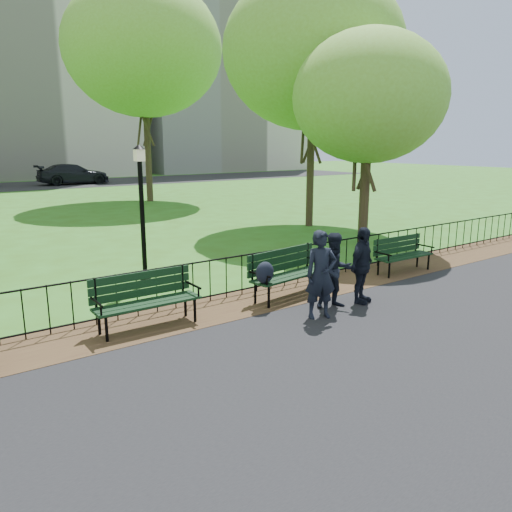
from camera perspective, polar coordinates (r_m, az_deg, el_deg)
ground at (r=9.82m, az=7.95°, el=-6.62°), size 120.00×120.00×0.00m
asphalt_path at (r=7.92m, az=25.57°, el=-12.68°), size 60.00×9.20×0.01m
dirt_strip at (r=10.89m, az=2.49°, el=-4.46°), size 60.00×1.60×0.01m
far_street at (r=42.27m, az=-27.09°, el=7.05°), size 70.00×9.00×0.01m
iron_fence at (r=11.14m, az=0.93°, el=-1.46°), size 24.06×0.06×1.00m
apartment_east at (r=64.16m, az=-5.36°, el=20.63°), size 20.00×15.00×24.00m
park_bench_main at (r=10.39m, az=2.70°, el=-1.54°), size 2.09×0.86×1.12m
park_bench_left_a at (r=9.11m, az=-12.57°, el=-4.28°), size 1.91×0.62×1.08m
park_bench_right_a at (r=13.22m, az=16.29°, el=0.60°), size 1.75×0.58×0.99m
lamppost at (r=11.72m, az=-12.90°, el=5.16°), size 0.29×0.29×3.21m
tree_near_e at (r=16.57m, az=12.80°, el=17.28°), size 4.78×4.78×6.66m
tree_mid_e at (r=20.12m, az=6.55°, el=22.18°), size 6.76×6.76×9.42m
tree_far_e at (r=29.37m, az=-12.78°, el=22.13°), size 8.41×8.41×11.73m
person_left at (r=9.37m, az=7.43°, el=-2.13°), size 0.71×0.59×1.67m
person_mid at (r=10.02m, az=9.08°, el=-1.66°), size 0.82×0.60×1.52m
person_right at (r=10.40m, az=12.01°, el=-1.06°), size 1.00×0.67×1.58m
sedan_dark at (r=42.66m, az=-20.16°, el=8.78°), size 5.49×2.26×1.59m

